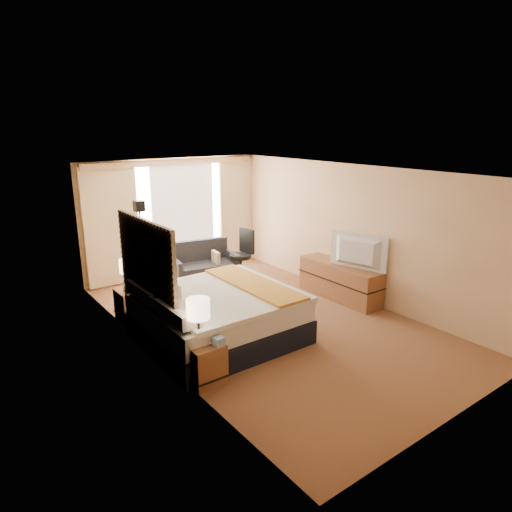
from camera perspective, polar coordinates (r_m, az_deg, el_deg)
floor at (r=8.10m, az=1.28°, el=-8.02°), size 4.20×7.00×0.02m
ceiling at (r=7.42m, az=1.41°, el=10.62°), size 4.20×7.00×0.02m
wall_back at (r=10.57m, az=-10.42°, el=4.90°), size 4.20×0.02×2.60m
wall_front at (r=5.49m, az=24.55°, el=-6.94°), size 4.20×0.02×2.60m
wall_left at (r=6.63m, az=-13.15°, el=-1.97°), size 0.02×7.00×2.60m
wall_right at (r=9.06m, az=11.90°, el=2.96°), size 0.02×7.00×2.60m
headboard at (r=6.83m, az=-13.51°, el=-1.65°), size 0.06×1.85×1.50m
nightstand_left at (r=6.26m, az=-6.57°, el=-13.01°), size 0.45×0.52×0.55m
nightstand_right at (r=8.33m, az=-15.31°, el=-5.86°), size 0.45×0.52×0.55m
media_dresser at (r=9.13m, az=10.43°, el=-3.08°), size 0.50×1.80×0.70m
window at (r=10.65m, az=-9.15°, el=5.15°), size 2.30×0.02×2.30m
curtains at (r=10.45m, az=-10.19°, el=5.38°), size 4.12×0.19×2.56m
bed at (r=7.29m, az=-4.77°, el=-7.41°), size 2.30×2.10×1.12m
loveseat at (r=10.04m, az=-6.51°, el=-1.50°), size 1.50×0.97×0.87m
floor_lamp at (r=8.98m, az=-14.20°, el=3.14°), size 0.24×0.24×1.94m
desk_chair at (r=10.06m, az=-1.71°, el=-0.13°), size 0.54×0.54×1.11m
lamp_left at (r=5.89m, az=-7.24°, el=-6.66°), size 0.30×0.30×0.64m
lamp_right at (r=8.01m, az=-15.77°, el=-1.27°), size 0.28×0.28×0.58m
tissue_box at (r=6.03m, az=-4.69°, el=-10.59°), size 0.14×0.14×0.11m
telephone at (r=8.15m, az=-15.37°, el=-3.99°), size 0.24×0.21×0.08m
television at (r=8.64m, az=12.35°, el=0.44°), size 0.43×1.15×0.66m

